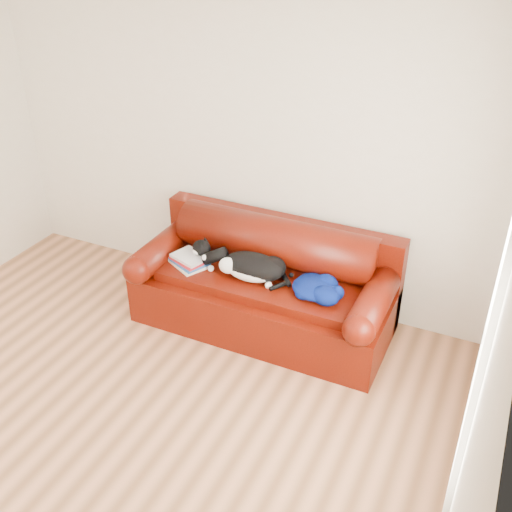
{
  "coord_description": "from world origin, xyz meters",
  "views": [
    {
      "loc": [
        2.2,
        -2.25,
        3.1
      ],
      "look_at": [
        0.51,
        1.35,
        0.75
      ],
      "focal_mm": 42.0,
      "sensor_mm": 36.0,
      "label": 1
    }
  ],
  "objects_px": {
    "blanket": "(317,288)",
    "sofa_base": "(263,301)",
    "book_stack": "(190,260)",
    "cat": "(252,267)"
  },
  "relations": [
    {
      "from": "book_stack",
      "to": "blanket",
      "type": "relative_size",
      "value": 0.82
    },
    {
      "from": "book_stack",
      "to": "cat",
      "type": "relative_size",
      "value": 0.5
    },
    {
      "from": "cat",
      "to": "blanket",
      "type": "bearing_deg",
      "value": -13.36
    },
    {
      "from": "blanket",
      "to": "sofa_base",
      "type": "bearing_deg",
      "value": 170.21
    },
    {
      "from": "sofa_base",
      "to": "book_stack",
      "type": "xyz_separation_m",
      "value": [
        -0.61,
        -0.13,
        0.31
      ]
    },
    {
      "from": "blanket",
      "to": "book_stack",
      "type": "bearing_deg",
      "value": -177.47
    },
    {
      "from": "book_stack",
      "to": "blanket",
      "type": "xyz_separation_m",
      "value": [
        1.1,
        0.05,
        0.01
      ]
    },
    {
      "from": "book_stack",
      "to": "cat",
      "type": "distance_m",
      "value": 0.56
    },
    {
      "from": "book_stack",
      "to": "blanket",
      "type": "distance_m",
      "value": 1.1
    },
    {
      "from": "book_stack",
      "to": "blanket",
      "type": "height_order",
      "value": "blanket"
    }
  ]
}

